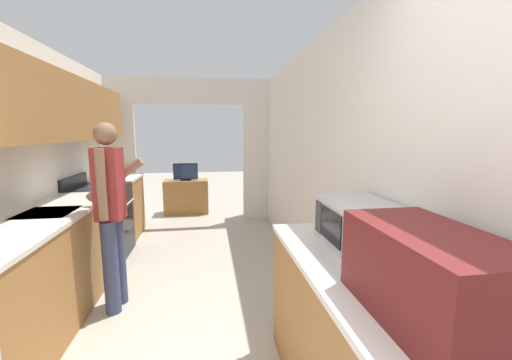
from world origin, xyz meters
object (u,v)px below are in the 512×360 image
at_px(range_oven, 102,221).
at_px(person, 111,212).
at_px(suitcase, 427,275).
at_px(tv_cabinet, 187,196).
at_px(television, 186,172).
at_px(microwave, 356,223).

height_order(range_oven, person, person).
distance_m(suitcase, tv_cabinet, 5.44).
bearing_deg(suitcase, person, 130.86).
relative_size(person, tv_cabinet, 1.98).
xyz_separation_m(suitcase, tv_cabinet, (-1.21, 5.25, -0.76)).
xyz_separation_m(suitcase, television, (-1.21, 5.21, -0.27)).
distance_m(person, microwave, 2.07).
xyz_separation_m(range_oven, person, (0.50, -1.27, 0.44)).
xyz_separation_m(range_oven, television, (0.92, 2.05, 0.35)).
distance_m(suitcase, television, 5.36).
bearing_deg(suitcase, television, 103.13).
height_order(suitcase, microwave, suitcase).
height_order(suitcase, television, suitcase).
height_order(person, tv_cabinet, person).
height_order(person, television, person).
distance_m(range_oven, microwave, 3.34).
bearing_deg(range_oven, television, 65.80).
bearing_deg(tv_cabinet, range_oven, -113.76).
height_order(microwave, tv_cabinet, microwave).
bearing_deg(person, range_oven, 27.26).
distance_m(suitcase, microwave, 0.76).
height_order(range_oven, television, range_oven).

